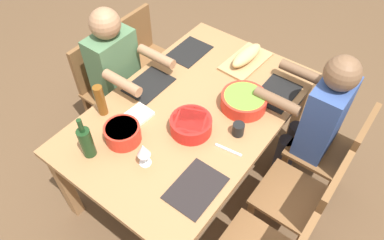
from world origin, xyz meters
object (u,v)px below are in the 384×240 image
Objects in this scene: dining_table at (192,117)px; bread_loaf at (247,55)px; diner_near_center at (119,73)px; cutting_board at (246,61)px; wine_bottle at (86,142)px; wine_glass at (143,151)px; napkin_stack at (139,114)px; serving_bowl_salad at (244,100)px; serving_bowl_fruit at (123,132)px; chair_far_left at (334,151)px; chair_near_center at (107,84)px; beer_bottle at (100,100)px; cup_far_center at (239,129)px; serving_bowl_greens at (191,124)px; chair_near_left at (145,55)px; diner_far_left at (317,117)px; chair_far_center at (305,200)px.

bread_loaf is at bearing 176.85° from dining_table.
cutting_board is (-0.61, 0.70, 0.05)m from diner_near_center.
wine_bottle is (0.64, 0.41, 0.15)m from diner_near_center.
wine_glass is 1.19× the size of napkin_stack.
diner_near_center is 0.95m from serving_bowl_salad.
dining_table is 0.50m from serving_bowl_fruit.
chair_far_left is 2.88× the size of serving_bowl_salad.
beer_bottle is at bearing 48.99° from chair_near_center.
beer_bottle is at bearing -49.42° from serving_bowl_salad.
wine_bottle reaches higher than chair_far_left.
chair_near_center is at bearing -89.82° from cup_far_center.
wine_bottle reaches higher than napkin_stack.
dining_table is 0.23m from serving_bowl_greens.
serving_bowl_salad is 1.00m from wine_bottle.
serving_bowl_fruit is at bearing -103.26° from wine_glass.
chair_near_left reaches higher than cup_far_center.
dining_table is at bearing 137.27° from napkin_stack.
diner_far_left is 3.00× the size of cutting_board.
diner_near_center is 0.46m from beer_bottle.
chair_far_left is 1.40m from serving_bowl_fruit.
chair_near_center is 0.67m from beer_bottle.
bread_loaf is (-1.05, 0.21, 0.00)m from serving_bowl_fruit.
beer_bottle is (0.37, -0.43, 0.19)m from dining_table.
serving_bowl_fruit is 1.28× the size of wine_glass.
diner_near_center is at bearing -90.00° from dining_table.
napkin_stack is at bearing -77.07° from chair_far_center.
chair_near_left is 1.17m from serving_bowl_greens.
chair_far_left is 1.00× the size of chair_near_left.
serving_bowl_fruit reaches higher than serving_bowl_salad.
napkin_stack is at bearing 176.10° from wine_bottle.
serving_bowl_fruit is at bearing -49.24° from cup_far_center.
chair_near_center is 0.71× the size of diner_near_center.
cutting_board is at bearing -100.39° from chair_far_left.
wine_bottle reaches higher than cup_far_center.
wine_glass is (0.95, -0.62, 0.16)m from diner_far_left.
chair_far_center is 3.35× the size of serving_bowl_greens.
dining_table is 5.74× the size of wine_bottle.
serving_bowl_fruit is at bearing -11.17° from cutting_board.
chair_far_center is at bearing 53.42° from bread_loaf.
serving_bowl_salad is at bearing -156.00° from cup_far_center.
cup_far_center is at bearing 27.41° from bread_loaf.
serving_bowl_greens is 0.36m from wine_glass.
chair_far_center is (0.00, 1.70, 0.00)m from chair_near_center.
serving_bowl_salad reaches higher than dining_table.
diner_near_center reaches higher than chair_far_left.
cup_far_center is (0.45, 1.20, 0.30)m from chair_near_left.
chair_near_center is at bearing -90.00° from dining_table.
wine_glass is (-0.14, 0.30, 0.01)m from wine_bottle.
diner_far_left is at bearing -158.14° from chair_far_center.
serving_bowl_fruit is (0.45, -0.17, 0.14)m from dining_table.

